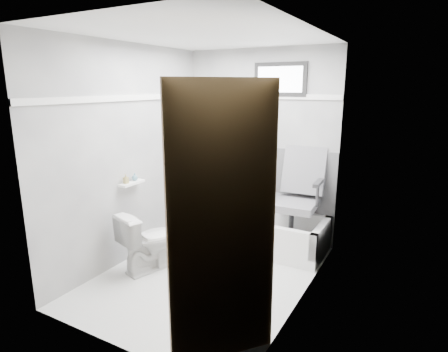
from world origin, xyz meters
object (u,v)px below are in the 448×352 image
Objects in this scene: door at (235,252)px; soap_bottle_a at (126,179)px; soap_bottle_b at (135,177)px; office_chair at (292,197)px; bathtub at (263,231)px; toilet at (150,241)px.

soap_bottle_a is at bearing 149.58° from door.
soap_bottle_b is (-1.92, 1.27, -0.04)m from door.
soap_bottle_a is (-1.51, -1.11, 0.28)m from office_chair.
door is 2.30m from soap_bottle_b.
bathtub is 1.76m from soap_bottle_a.
office_chair is 13.38× the size of soap_bottle_b.
soap_bottle_a is (-0.32, 0.03, 0.64)m from toilet.
office_chair is 1.69m from toilet.
toilet is 0.33× the size of door.
soap_bottle_b is at bearing 90.00° from soap_bottle_a.
toilet is at bearing -6.09° from soap_bottle_a.
door is at bearing -83.12° from office_chair.
door is at bearing -71.25° from bathtub.
door reaches higher than bathtub.
soap_bottle_a reaches higher than soap_bottle_b.
office_chair reaches higher than toilet.
soap_bottle_b is at bearing -141.14° from bathtub.
office_chair is at bearing -118.25° from toilet.
toilet is (-1.19, -1.14, -0.36)m from office_chair.
door is (0.41, -2.23, 0.31)m from office_chair.
soap_bottle_b is at bearing -150.89° from office_chair.
bathtub is 0.59m from office_chair.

